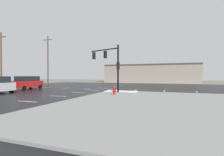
# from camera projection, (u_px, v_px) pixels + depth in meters

# --- Properties ---
(ground_plane) EXTENTS (120.00, 120.00, 0.00)m
(ground_plane) POSITION_uv_depth(u_px,v_px,m) (98.00, 89.00, 27.53)
(ground_plane) COLOR slate
(road_asphalt) EXTENTS (44.00, 44.00, 0.02)m
(road_asphalt) POSITION_uv_depth(u_px,v_px,m) (98.00, 89.00, 27.53)
(road_asphalt) COLOR black
(road_asphalt) RESTS_ON ground_plane
(sidewalk_corner) EXTENTS (18.00, 18.00, 0.14)m
(sidewalk_corner) POSITION_uv_depth(u_px,v_px,m) (184.00, 106.00, 12.14)
(sidewalk_corner) COLOR gray
(sidewalk_corner) RESTS_ON ground_plane
(snow_strip_curbside) EXTENTS (4.00, 1.60, 0.06)m
(snow_strip_curbside) POSITION_uv_depth(u_px,v_px,m) (121.00, 91.00, 22.05)
(snow_strip_curbside) COLOR white
(snow_strip_curbside) RESTS_ON sidewalk_corner
(lane_markings) EXTENTS (36.15, 36.15, 0.01)m
(lane_markings) POSITION_uv_depth(u_px,v_px,m) (102.00, 90.00, 25.83)
(lane_markings) COLOR silver
(lane_markings) RESTS_ON road_asphalt
(traffic_signal_mast) EXTENTS (4.58, 1.91, 5.75)m
(traffic_signal_mast) POSITION_uv_depth(u_px,v_px,m) (110.00, 61.00, 22.12)
(traffic_signal_mast) COLOR black
(traffic_signal_mast) RESTS_ON sidewalk_corner
(fire_hydrant) EXTENTS (0.48, 0.26, 0.79)m
(fire_hydrant) POSITION_uv_depth(u_px,v_px,m) (114.00, 91.00, 18.64)
(fire_hydrant) COLOR red
(fire_hydrant) RESTS_ON sidewalk_corner
(strip_building_background) EXTENTS (27.71, 8.00, 5.52)m
(strip_building_background) POSITION_uv_depth(u_px,v_px,m) (151.00, 73.00, 53.87)
(strip_building_background) COLOR gray
(strip_building_background) RESTS_ON ground_plane
(suv_red) EXTENTS (2.25, 4.87, 2.03)m
(suv_red) POSITION_uv_depth(u_px,v_px,m) (28.00, 82.00, 27.21)
(suv_red) COLOR #B21919
(suv_red) RESTS_ON road_asphalt
(utility_pole_mid) EXTENTS (2.20, 0.28, 9.47)m
(utility_pole_mid) POSITION_uv_depth(u_px,v_px,m) (1.00, 59.00, 29.78)
(utility_pole_mid) COLOR brown
(utility_pole_mid) RESTS_ON ground_plane
(utility_pole_far) EXTENTS (2.20, 0.28, 10.87)m
(utility_pole_far) POSITION_uv_depth(u_px,v_px,m) (48.00, 60.00, 38.83)
(utility_pole_far) COLOR brown
(utility_pole_far) RESTS_ON ground_plane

